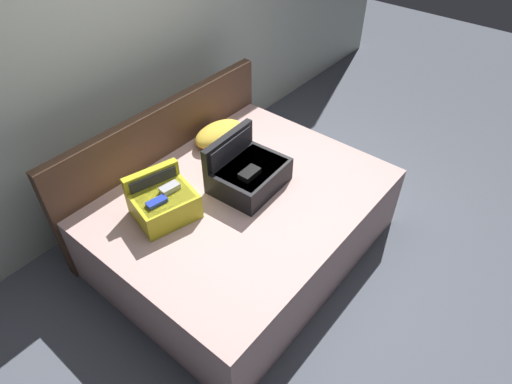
{
  "coord_description": "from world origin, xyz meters",
  "views": [
    {
      "loc": [
        -1.75,
        -1.16,
        2.7
      ],
      "look_at": [
        0.0,
        0.28,
        0.67
      ],
      "focal_mm": 30.65,
      "sensor_mm": 36.0,
      "label": 1
    }
  ],
  "objects_px": {
    "hard_case_medium": "(164,202)",
    "bed": "(244,223)",
    "pillow_near_headboard": "(219,134)",
    "hard_case_large": "(248,173)"
  },
  "relations": [
    {
      "from": "bed",
      "to": "hard_case_medium",
      "type": "relative_size",
      "value": 4.31
    },
    {
      "from": "hard_case_medium",
      "to": "pillow_near_headboard",
      "type": "distance_m",
      "value": 0.93
    },
    {
      "from": "hard_case_large",
      "to": "pillow_near_headboard",
      "type": "xyz_separation_m",
      "value": [
        0.28,
        0.55,
        -0.04
      ]
    },
    {
      "from": "hard_case_large",
      "to": "hard_case_medium",
      "type": "xyz_separation_m",
      "value": [
        -0.6,
        0.24,
        -0.0
      ]
    },
    {
      "from": "hard_case_large",
      "to": "pillow_near_headboard",
      "type": "distance_m",
      "value": 0.62
    },
    {
      "from": "hard_case_medium",
      "to": "pillow_near_headboard",
      "type": "height_order",
      "value": "hard_case_medium"
    },
    {
      "from": "bed",
      "to": "pillow_near_headboard",
      "type": "bearing_deg",
      "value": 56.98
    },
    {
      "from": "hard_case_medium",
      "to": "bed",
      "type": "bearing_deg",
      "value": -16.03
    },
    {
      "from": "hard_case_medium",
      "to": "pillow_near_headboard",
      "type": "bearing_deg",
      "value": 34.08
    },
    {
      "from": "bed",
      "to": "hard_case_medium",
      "type": "bearing_deg",
      "value": 149.3
    }
  ]
}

